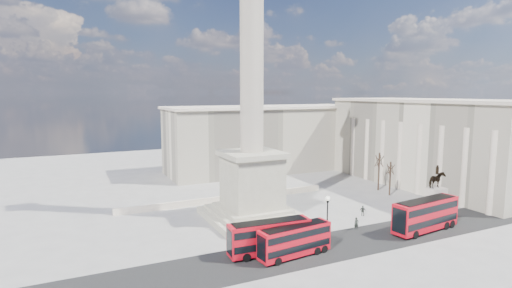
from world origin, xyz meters
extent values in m
plane|color=gray|center=(0.00, 0.00, 0.00)|extent=(180.00, 180.00, 0.00)
cube|color=#252525|center=(5.00, -10.00, 0.00)|extent=(120.00, 9.00, 0.01)
cube|color=#AEA891|center=(0.00, 5.00, 0.50)|extent=(14.00, 14.00, 1.00)
cube|color=#AEA891|center=(0.00, 5.00, 1.25)|extent=(12.00, 12.00, 0.50)
cube|color=#AEA891|center=(0.00, 5.00, 1.75)|extent=(10.00, 10.00, 0.50)
cube|color=#AEA891|center=(0.00, 5.00, 6.00)|extent=(8.00, 8.00, 8.00)
cube|color=#AEA891|center=(0.00, 5.00, 10.40)|extent=(9.00, 9.00, 0.80)
cylinder|color=#B5A896|center=(0.00, 5.00, 27.80)|extent=(3.60, 3.60, 34.00)
cube|color=beige|center=(0.00, 16.00, 0.55)|extent=(40.00, 0.60, 1.10)
cube|color=beige|center=(45.00, 10.00, 9.00)|extent=(18.00, 45.00, 18.00)
cube|color=beige|center=(45.00, 10.00, 18.30)|extent=(19.00, 46.00, 0.60)
cube|color=beige|center=(20.00, 40.00, 8.00)|extent=(50.00, 16.00, 16.00)
cube|color=beige|center=(20.00, 40.00, 16.30)|extent=(51.00, 17.00, 0.60)
cube|color=red|center=(-3.99, -8.85, 2.26)|extent=(10.60, 3.00, 3.86)
cube|color=black|center=(-3.99, -8.85, 1.57)|extent=(10.18, 3.04, 0.86)
cube|color=black|center=(-3.99, -8.85, 3.28)|extent=(10.18, 3.04, 0.86)
cube|color=black|center=(-3.99, -8.85, 4.22)|extent=(9.54, 2.70, 0.06)
cylinder|color=black|center=(-7.44, -8.64, 0.52)|extent=(1.19, 2.56, 1.05)
cylinder|color=black|center=(-1.06, -9.03, 0.52)|extent=(1.19, 2.56, 1.05)
cylinder|color=black|center=(0.19, -9.10, 0.52)|extent=(1.19, 2.56, 1.05)
cube|color=red|center=(-1.56, -10.86, 2.09)|extent=(9.88, 3.29, 3.57)
cube|color=black|center=(-1.56, -10.86, 1.45)|extent=(9.50, 3.30, 0.79)
cube|color=black|center=(-1.56, -10.86, 3.04)|extent=(9.50, 3.30, 0.79)
cube|color=black|center=(-1.56, -10.86, 3.90)|extent=(8.89, 2.96, 0.05)
cylinder|color=black|center=(-4.74, -11.22, 0.48)|extent=(1.23, 2.42, 0.97)
cylinder|color=black|center=(1.14, -10.55, 0.48)|extent=(1.23, 2.42, 0.97)
cylinder|color=black|center=(2.29, -10.42, 0.48)|extent=(1.23, 2.42, 0.97)
cube|color=red|center=(20.20, -11.15, 2.52)|extent=(11.88, 3.99, 4.29)
cube|color=black|center=(20.20, -11.15, 1.75)|extent=(11.43, 4.00, 0.95)
cube|color=black|center=(20.20, -11.15, 3.65)|extent=(11.43, 4.00, 0.95)
cube|color=black|center=(20.20, -11.15, 4.69)|extent=(10.69, 3.59, 0.06)
cylinder|color=black|center=(16.38, -11.60, 0.58)|extent=(1.48, 2.89, 1.17)
cylinder|color=black|center=(23.44, -10.76, 0.58)|extent=(1.48, 2.89, 1.17)
cylinder|color=black|center=(24.83, -10.60, 0.58)|extent=(1.48, 2.89, 1.17)
cylinder|color=black|center=(3.68, -10.19, 0.26)|extent=(0.46, 0.46, 0.52)
cylinder|color=black|center=(3.68, -10.19, 3.15)|extent=(0.17, 0.17, 6.30)
cylinder|color=black|center=(3.68, -10.19, 6.19)|extent=(0.31, 0.31, 0.31)
sphere|color=silver|center=(3.68, -10.19, 6.56)|extent=(0.59, 0.59, 0.59)
cube|color=beige|center=(28.79, -5.53, 0.24)|extent=(3.90, 2.92, 0.49)
cube|color=beige|center=(28.79, -5.53, 2.14)|extent=(3.12, 2.14, 4.29)
imported|color=black|center=(28.79, -5.53, 5.60)|extent=(3.30, 1.90, 2.63)
cylinder|color=black|center=(28.79, -5.53, 7.22)|extent=(0.49, 0.49, 1.17)
sphere|color=black|center=(28.79, -5.53, 7.97)|extent=(0.35, 0.35, 0.35)
cylinder|color=#332319|center=(40.71, 0.19, 3.88)|extent=(0.31, 0.31, 7.76)
cylinder|color=#332319|center=(30.44, 6.62, 3.31)|extent=(0.31, 0.31, 6.63)
cylinder|color=#332319|center=(31.37, 10.78, 3.89)|extent=(0.33, 0.33, 7.78)
imported|color=#252923|center=(11.53, -6.50, 0.95)|extent=(0.78, 0.61, 1.90)
imported|color=#252923|center=(27.57, -6.50, 0.82)|extent=(0.96, 0.85, 1.64)
imported|color=#252923|center=(16.84, -1.62, 0.87)|extent=(0.99, 1.04, 1.74)
camera|label=1|loc=(-25.84, -51.08, 19.97)|focal=28.00mm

